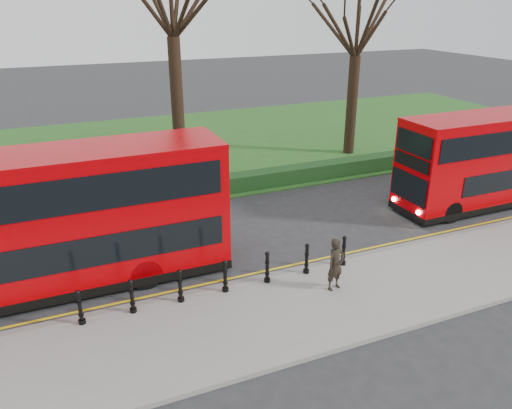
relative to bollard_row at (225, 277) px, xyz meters
name	(u,v)px	position (x,y,z in m)	size (l,w,h in m)	color
ground	(203,276)	(-0.28, 1.35, -0.65)	(120.00, 120.00, 0.00)	#28282B
pavement	(236,325)	(-0.28, -1.65, -0.58)	(60.00, 4.00, 0.15)	gray
kerb	(213,289)	(-0.28, 0.35, -0.58)	(60.00, 0.25, 0.16)	slate
grass_verge	(125,153)	(-0.28, 16.35, -0.62)	(60.00, 18.00, 0.06)	#1D501A
hedge	(156,195)	(-0.28, 8.15, -0.25)	(60.00, 0.90, 0.80)	black
yellow_line_outer	(210,286)	(-0.28, 0.65, -0.64)	(60.00, 0.10, 0.01)	yellow
yellow_line_inner	(208,283)	(-0.28, 0.85, -0.64)	(60.00, 0.10, 0.01)	yellow
tree_right	(358,21)	(11.72, 11.35, 6.60)	(6.39, 6.39, 9.98)	black
bollard_row	(225,277)	(0.00, 0.00, 0.00)	(8.49, 0.15, 1.00)	black
bus_lead	(44,225)	(-4.78, 2.47, 1.54)	(10.92, 2.51, 4.34)	#B00005
bus_rear	(503,158)	(13.69, 2.47, 1.35)	(9.99, 2.30, 3.97)	#B00005
pedestrian	(336,264)	(3.12, -1.16, 0.33)	(0.61, 0.40, 1.67)	black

